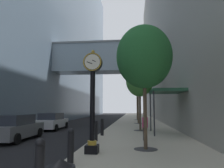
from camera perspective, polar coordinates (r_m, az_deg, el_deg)
ground_plane at (r=28.86m, az=0.69°, el=-10.56°), size 110.00×110.00×0.00m
sidewalk_right at (r=31.73m, az=6.97°, el=-10.02°), size 6.32×80.00×0.14m
building_block_left at (r=38.83m, az=-18.56°, el=19.53°), size 23.56×80.00×37.87m
building_block_right at (r=35.93m, az=19.55°, el=18.39°), size 9.00×80.00×33.89m
street_clock at (r=9.38m, az=-5.28°, el=-3.01°), size 0.84×0.55×4.53m
bollard_nearest at (r=5.65m, az=-18.98°, el=-19.44°), size 0.24×0.24×1.20m
bollard_second at (r=7.96m, az=-11.09°, el=-15.75°), size 0.24×0.24×1.20m
bollard_fourth at (r=12.81m, az=-4.38°, el=-12.26°), size 0.24×0.24×1.20m
bollard_fifth at (r=15.28m, az=-2.67°, el=-11.33°), size 0.24×0.24×1.20m
street_tree_near at (r=10.58m, az=8.64°, el=7.21°), size 2.72×2.72×6.00m
street_tree_mid_near at (r=18.72m, az=7.46°, el=0.79°), size 2.40×2.40×5.68m
street_tree_mid_far at (r=27.04m, az=6.97°, el=-0.03°), size 2.59×2.59×6.44m
street_tree_far at (r=35.30m, az=6.73°, el=-1.36°), size 2.02×2.02×6.25m
pedestrian_walking at (r=13.11m, az=8.89°, el=-11.18°), size 0.41×0.50×1.59m
storefront_awning at (r=16.80m, az=14.32°, el=-2.11°), size 2.40×3.60×3.30m
car_white_near at (r=21.39m, az=-15.88°, el=-9.68°), size 2.19×4.70×1.58m
car_grey_mid at (r=15.16m, az=-24.35°, el=-10.70°), size 2.07×4.76×1.64m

